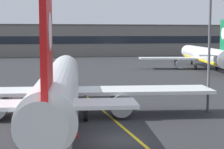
{
  "coord_description": "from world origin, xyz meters",
  "views": [
    {
      "loc": [
        -6.76,
        -30.1,
        8.67
      ],
      "look_at": [
        1.8,
        11.8,
        4.13
      ],
      "focal_mm": 62.35,
      "sensor_mm": 36.0,
      "label": 1
    }
  ],
  "objects_px": {
    "airliner_background": "(205,56)",
    "safety_cone_by_nose_gear": "(66,91)",
    "airliner_foreground": "(60,85)",
    "apron_lamp_post": "(209,43)"
  },
  "relations": [
    {
      "from": "apron_lamp_post",
      "to": "safety_cone_by_nose_gear",
      "type": "distance_m",
      "value": 23.57
    },
    {
      "from": "airliner_background",
      "to": "apron_lamp_post",
      "type": "distance_m",
      "value": 53.1
    },
    {
      "from": "airliner_background",
      "to": "safety_cone_by_nose_gear",
      "type": "height_order",
      "value": "airliner_background"
    },
    {
      "from": "airliner_foreground",
      "to": "airliner_background",
      "type": "distance_m",
      "value": 61.26
    },
    {
      "from": "airliner_background",
      "to": "apron_lamp_post",
      "type": "xyz_separation_m",
      "value": [
        -21.94,
        -48.16,
        4.33
      ]
    },
    {
      "from": "airliner_foreground",
      "to": "safety_cone_by_nose_gear",
      "type": "bearing_deg",
      "value": 82.92
    },
    {
      "from": "safety_cone_by_nose_gear",
      "to": "apron_lamp_post",
      "type": "bearing_deg",
      "value": -50.75
    },
    {
      "from": "airliner_background",
      "to": "safety_cone_by_nose_gear",
      "type": "relative_size",
      "value": 73.88
    },
    {
      "from": "airliner_background",
      "to": "apron_lamp_post",
      "type": "height_order",
      "value": "apron_lamp_post"
    },
    {
      "from": "airliner_foreground",
      "to": "airliner_background",
      "type": "xyz_separation_m",
      "value": [
        38.22,
        47.87,
        -0.05
      ]
    }
  ]
}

